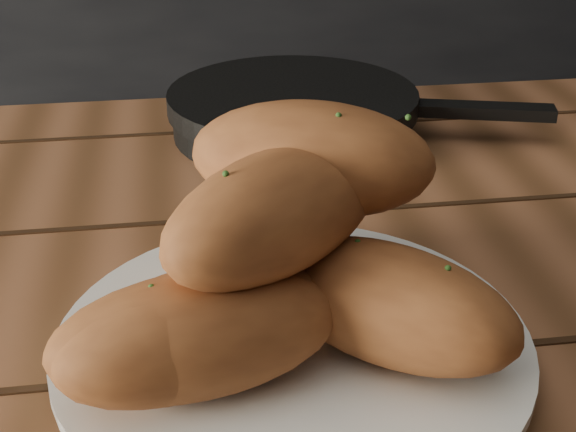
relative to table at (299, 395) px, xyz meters
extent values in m
cube|color=brown|center=(0.00, 0.00, 0.09)|extent=(1.35, 0.83, 0.04)
cylinder|color=white|center=(-0.02, -0.09, 0.11)|extent=(0.27, 0.27, 0.01)
cylinder|color=white|center=(-0.02, -0.09, 0.12)|extent=(0.29, 0.29, 0.01)
ellipsoid|color=#A75D2E|center=(-0.08, -0.13, 0.16)|extent=(0.18, 0.13, 0.07)
ellipsoid|color=#A75D2E|center=(0.03, -0.12, 0.16)|extent=(0.17, 0.16, 0.07)
ellipsoid|color=#A75D2E|center=(-0.02, -0.03, 0.16)|extent=(0.10, 0.16, 0.07)
ellipsoid|color=#A75D2E|center=(-0.03, -0.10, 0.21)|extent=(0.17, 0.16, 0.07)
ellipsoid|color=#A75D2E|center=(0.00, -0.06, 0.23)|extent=(0.16, 0.12, 0.07)
ellipsoid|color=#A75D2E|center=(-0.08, -0.13, 0.16)|extent=(0.17, 0.10, 0.07)
cylinder|color=black|center=(0.04, 0.29, 0.12)|extent=(0.25, 0.25, 0.03)
cylinder|color=black|center=(0.04, 0.29, 0.14)|extent=(0.26, 0.26, 0.02)
cube|color=black|center=(0.23, 0.24, 0.14)|extent=(0.14, 0.06, 0.01)
camera|label=1|loc=(-0.08, -0.49, 0.42)|focal=50.00mm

